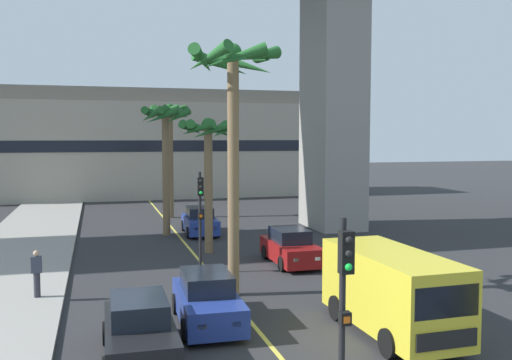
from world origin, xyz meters
name	(u,v)px	position (x,y,z in m)	size (l,w,h in m)	color
lane_stripe_center	(197,258)	(0.00, 24.00, 0.00)	(0.14, 56.00, 0.01)	#DBCC4C
pier_building_backdrop	(145,144)	(0.00, 52.75, 4.91)	(37.79, 8.04, 9.94)	#BCB29E
car_queue_front	(291,248)	(3.79, 21.77, 0.72)	(1.86, 4.11, 1.56)	maroon
car_queue_second	(140,331)	(-3.47, 12.60, 0.72)	(1.88, 4.12, 1.56)	black
car_queue_third	(207,300)	(-1.30, 14.79, 0.72)	(1.94, 4.15, 1.56)	navy
car_queue_fourth	(200,222)	(1.28, 30.52, 0.72)	(1.95, 4.16, 1.56)	navy
delivery_van	(392,290)	(3.59, 12.50, 1.29)	(2.23, 5.28, 2.36)	yellow
traffic_light_median_near	(344,301)	(-0.22, 7.45, 2.71)	(0.24, 0.37, 4.20)	black
traffic_light_median_far	(200,208)	(-0.36, 21.14, 2.71)	(0.24, 0.37, 4.20)	black
palm_tree_near_median	(233,96)	(0.19, 17.58, 7.03)	(3.32, 3.38, 8.85)	brown
palm_tree_mid_median	(208,145)	(0.76, 25.15, 5.25)	(2.91, 2.91, 6.54)	brown
palm_tree_far_median	(166,133)	(-0.62, 30.59, 5.83)	(2.98, 3.00, 7.40)	brown
palm_tree_farthest_median	(170,127)	(0.51, 37.59, 6.29)	(2.77, 2.76, 7.90)	brown
pedestrian_near_crosswalk	(37,273)	(-6.47, 18.68, 1.00)	(0.34, 0.22, 1.62)	#2D2D38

